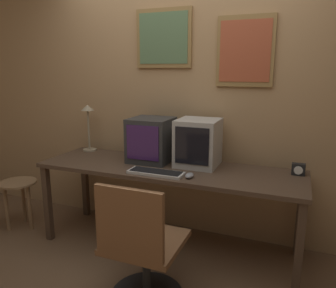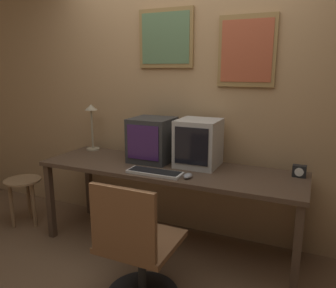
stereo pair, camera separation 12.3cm
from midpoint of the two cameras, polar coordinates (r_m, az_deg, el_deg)
name	(u,v)px [view 1 (the left image)]	position (r m, az deg, el deg)	size (l,w,h in m)	color
wall_back	(185,99)	(3.12, 1.86, 7.86)	(8.00, 0.08, 2.60)	tan
desk	(168,175)	(2.86, -1.24, -5.37)	(2.28, 0.68, 0.76)	#4C3828
monitor_left	(151,140)	(2.98, -4.12, 0.74)	(0.37, 0.37, 0.40)	#333333
monitor_right	(198,143)	(2.84, 4.03, 0.24)	(0.35, 0.36, 0.41)	#B7B2A8
keyboard_main	(156,172)	(2.65, -3.46, -4.99)	(0.46, 0.15, 0.03)	beige
mouse_near_keyboard	(189,176)	(2.56, 2.38, -5.52)	(0.06, 0.11, 0.04)	gray
desk_clock	(298,169)	(2.79, 20.59, -4.16)	(0.10, 0.06, 0.09)	black
desk_lamp	(88,119)	(3.45, -14.75, 4.20)	(0.14, 0.14, 0.48)	tan
office_chair	(142,254)	(2.32, -6.17, -18.50)	(0.52, 0.52, 0.90)	black
side_stool	(19,192)	(3.66, -25.45, -7.60)	(0.36, 0.36, 0.49)	#8E6B47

